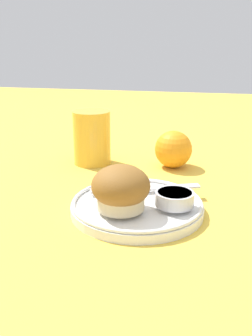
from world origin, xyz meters
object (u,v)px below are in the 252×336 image
orange_fruit (173,149)px  butter_knife (146,188)px  juice_glass (92,138)px  muffin (120,189)px

orange_fruit → butter_knife: bearing=-97.6°
orange_fruit → juice_glass: (-0.17, -0.01, 0.02)m
muffin → orange_fruit: bearing=79.4°
muffin → butter_knife: muffin is taller
butter_knife → juice_glass: bearing=109.4°
butter_knife → orange_fruit: bearing=61.7°
muffin → juice_glass: size_ratio=0.75×
butter_knife → orange_fruit: 0.19m
juice_glass → butter_knife: bearing=-49.9°
muffin → orange_fruit: size_ratio=1.10×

